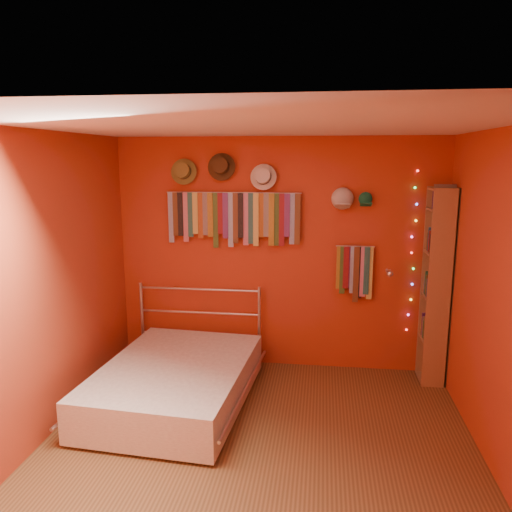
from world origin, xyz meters
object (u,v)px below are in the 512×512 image
at_px(tie_rack, 234,216).
at_px(bed, 176,382).
at_px(bookshelf, 440,286).
at_px(reading_lamp, 390,273).

bearing_deg(tie_rack, bed, -111.56).
xyz_separation_m(tie_rack, bed, (-0.39, -0.99, -1.46)).
distance_m(bookshelf, bed, 2.77).
bearing_deg(tie_rack, bookshelf, -4.17).
relative_size(bookshelf, bed, 1.04).
height_order(tie_rack, reading_lamp, tie_rack).
bearing_deg(bed, bookshelf, 22.49).
bearing_deg(tie_rack, reading_lamp, -5.29).
height_order(tie_rack, bed, tie_rack).
distance_m(tie_rack, bookshelf, 2.23).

